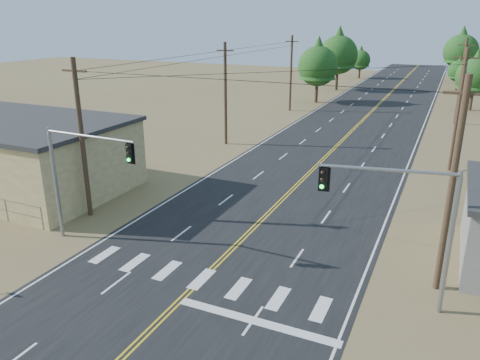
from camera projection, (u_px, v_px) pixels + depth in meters
The scene contains 15 objects.
road at pixel (321, 161), 41.84m from camera, with size 15.00×200.00×0.02m, color black.
utility_pole_left_near at pixel (82, 138), 28.83m from camera, with size 1.80×0.30×10.00m.
utility_pole_left_mid at pixel (225, 93), 46.01m from camera, with size 1.80×0.30×10.00m.
utility_pole_left_far at pixel (291, 73), 63.18m from camera, with size 1.80×0.30×10.00m.
utility_pole_right_near at pixel (452, 187), 20.57m from camera, with size 1.80×0.30×10.00m.
utility_pole_right_mid at pixel (458, 110), 37.75m from camera, with size 1.80×0.30×10.00m.
utility_pole_right_far at pixel (461, 81), 54.92m from camera, with size 1.80×0.30×10.00m.
signal_mast_left at pixel (76, 168), 25.39m from camera, with size 5.88×0.50×6.51m.
signal_mast_right at pixel (411, 215), 19.35m from camera, with size 5.57×1.40×6.49m.
tree_left_near at pixel (318, 62), 69.10m from camera, with size 5.86×5.86×9.77m.
tree_left_mid at pixel (339, 51), 81.06m from camera, with size 6.62×6.62×11.03m.
tree_left_far at pixel (361, 58), 98.16m from camera, with size 4.09×4.09×6.82m.
tree_right_near at pixel (476, 73), 63.24m from camera, with size 5.01×5.01×8.35m.
tree_right_mid at pixel (459, 69), 81.65m from camera, with size 3.66×3.66×6.09m.
tree_right_far at pixel (461, 48), 90.82m from camera, with size 6.52×6.52×10.86m.
Camera 1 is at (10.07, -9.46, 12.15)m, focal length 35.00 mm.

